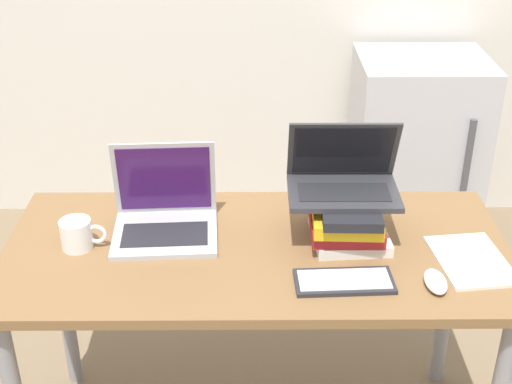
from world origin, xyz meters
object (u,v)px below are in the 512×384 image
at_px(notepad, 471,260).
at_px(mini_fridge, 414,154).
at_px(book_stack, 347,220).
at_px(wireless_keyboard, 344,281).
at_px(mug, 77,234).
at_px(mouse, 436,281).
at_px(laptop_on_books, 343,178).
at_px(laptop_left, 165,215).

bearing_deg(notepad, mini_fridge, 83.86).
bearing_deg(book_stack, notepad, -19.44).
bearing_deg(mini_fridge, book_stack, -111.55).
xyz_separation_m(wireless_keyboard, mug, (-0.74, 0.18, 0.04)).
bearing_deg(mug, mouse, -11.23).
bearing_deg(book_stack, mug, -177.44).
height_order(wireless_keyboard, mug, mug).
bearing_deg(laptop_on_books, mug, -174.60).
xyz_separation_m(laptop_left, laptop_on_books, (0.52, -0.02, 0.13)).
height_order(book_stack, mini_fridge, mini_fridge).
distance_m(book_stack, mouse, 0.31).
xyz_separation_m(laptop_left, wireless_keyboard, (0.50, -0.27, -0.05)).
bearing_deg(notepad, laptop_on_books, 156.03).
bearing_deg(wireless_keyboard, mouse, -3.16).
height_order(mouse, mug, mug).
distance_m(mouse, mini_fridge, 1.49).
xyz_separation_m(laptop_left, mouse, (0.74, -0.28, -0.04)).
height_order(laptop_on_books, mouse, laptop_on_books).
distance_m(laptop_on_books, notepad, 0.42).
relative_size(laptop_left, wireless_keyboard, 1.18).
relative_size(book_stack, mug, 2.09).
bearing_deg(mouse, book_stack, 132.32).
xyz_separation_m(book_stack, laptop_on_books, (-0.01, 0.04, 0.11)).
xyz_separation_m(book_stack, wireless_keyboard, (-0.03, -0.22, -0.06)).
distance_m(laptop_left, mug, 0.26).
relative_size(laptop_on_books, wireless_keyboard, 1.17).
distance_m(wireless_keyboard, mug, 0.76).
height_order(laptop_left, mug, laptop_left).
bearing_deg(laptop_left, mug, -159.53).
relative_size(wireless_keyboard, mouse, 2.37).
bearing_deg(mug, wireless_keyboard, -13.76).
height_order(laptop_on_books, mug, laptop_on_books).
bearing_deg(mug, notepad, -4.31).
height_order(laptop_left, mouse, laptop_left).
bearing_deg(wireless_keyboard, laptop_on_books, 86.41).
bearing_deg(book_stack, mini_fridge, 68.45).
xyz_separation_m(book_stack, notepad, (0.33, -0.12, -0.06)).
xyz_separation_m(laptop_on_books, notepad, (0.35, -0.15, -0.18)).
bearing_deg(laptop_left, laptop_on_books, -2.00).
bearing_deg(wireless_keyboard, mug, 166.24).
relative_size(notepad, mini_fridge, 0.31).
xyz_separation_m(laptop_on_books, wireless_keyboard, (-0.02, -0.25, -0.18)).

